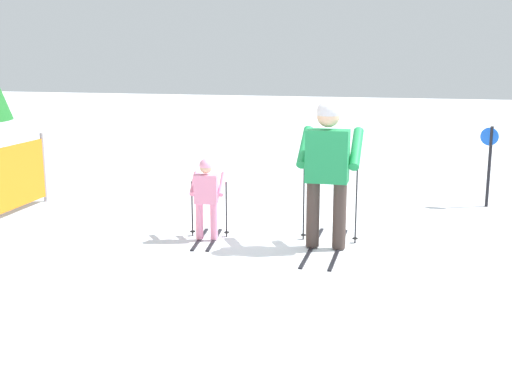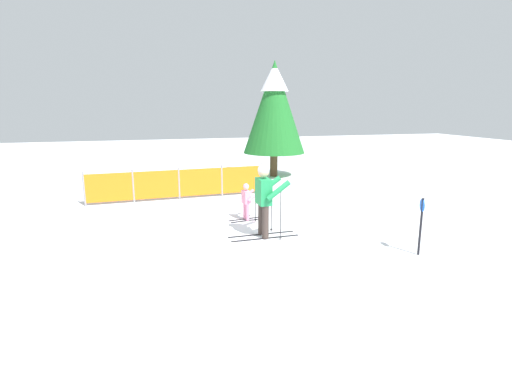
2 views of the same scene
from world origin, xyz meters
The scene contains 4 objects.
ground_plane centered at (0.00, 0.00, 0.00)m, with size 60.00×60.00×0.00m, color white.
skier_adult centered at (-0.01, -0.11, 1.10)m, with size 1.74×0.78×1.83m.
skier_child centered at (-0.07, 1.43, 0.62)m, with size 1.02×0.52×1.07m.
trail_marker centered at (2.89, -2.18, 0.79)m, with size 0.12×0.27×1.27m.
Camera 1 is at (-7.60, -1.31, 2.33)m, focal length 45.00 mm.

